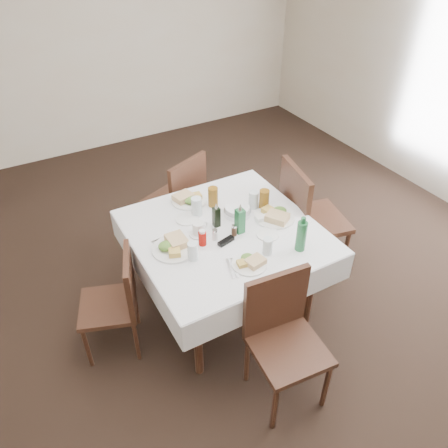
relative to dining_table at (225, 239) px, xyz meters
name	(u,v)px	position (x,y,z in m)	size (l,w,h in m)	color
ground_plane	(223,328)	(-0.14, -0.21, -0.68)	(7.00, 7.00, 0.00)	black
room_shell	(223,121)	(-0.14, -0.21, 1.03)	(6.04, 7.04, 2.80)	beige
dining_table	(225,239)	(0.00, 0.00, 0.00)	(1.30, 1.30, 0.76)	black
chair_north	(180,197)	(0.04, 0.89, -0.15)	(0.58, 0.58, 0.93)	black
chair_south	(282,331)	(-0.04, -0.80, -0.16)	(0.47, 0.47, 0.91)	black
chair_east	(305,214)	(0.81, 0.07, -0.09)	(0.58, 0.58, 1.03)	black
chair_west	(118,298)	(-0.83, 0.03, -0.21)	(0.50, 0.50, 0.82)	black
meal_north	(188,199)	(-0.06, 0.47, 0.11)	(0.28, 0.28, 0.06)	white
meal_south	(250,262)	(-0.04, -0.40, 0.10)	(0.23, 0.23, 0.05)	white
meal_east	(276,216)	(0.40, -0.06, 0.11)	(0.30, 0.30, 0.07)	white
meal_west	(174,246)	(-0.40, -0.01, 0.11)	(0.30, 0.30, 0.07)	white
side_plate_a	(187,219)	(-0.18, 0.25, 0.09)	(0.17, 0.17, 0.01)	white
side_plate_b	(268,235)	(0.24, -0.20, 0.09)	(0.16, 0.16, 0.01)	white
water_n	(197,207)	(-0.09, 0.27, 0.16)	(0.08, 0.08, 0.15)	silver
water_s	(268,246)	(0.12, -0.36, 0.14)	(0.06, 0.06, 0.12)	silver
water_e	(253,200)	(0.34, 0.15, 0.15)	(0.07, 0.07, 0.14)	silver
water_w	(193,251)	(-0.33, -0.16, 0.15)	(0.07, 0.07, 0.13)	silver
iced_tea_a	(213,197)	(0.08, 0.32, 0.16)	(0.08, 0.08, 0.16)	brown
iced_tea_b	(264,200)	(0.40, 0.10, 0.16)	(0.08, 0.08, 0.16)	brown
bread_basket	(237,211)	(0.18, 0.13, 0.11)	(0.21, 0.21, 0.07)	silver
oil_cruet_dark	(216,216)	(-0.02, 0.08, 0.17)	(0.05, 0.05, 0.20)	black
oil_cruet_green	(240,220)	(0.08, -0.06, 0.19)	(0.06, 0.06, 0.24)	#236939
ketchup_bottle	(202,238)	(-0.21, -0.06, 0.14)	(0.06, 0.06, 0.12)	#9A0A03
salt_shaker	(215,235)	(-0.11, -0.06, 0.13)	(0.04, 0.04, 0.09)	white
pepper_shaker	(234,230)	(0.03, -0.08, 0.13)	(0.04, 0.04, 0.09)	#402A1B
coffee_mug	(199,229)	(-0.18, 0.05, 0.13)	(0.15, 0.14, 0.10)	white
sunglasses	(226,241)	(-0.06, -0.12, 0.10)	(0.13, 0.07, 0.03)	black
green_bottle	(301,236)	(0.34, -0.43, 0.20)	(0.07, 0.07, 0.26)	#236939
sugar_caddy	(262,219)	(0.29, -0.04, 0.11)	(0.10, 0.06, 0.05)	white
cutlery_n	(212,193)	(0.15, 0.48, 0.09)	(0.09, 0.16, 0.01)	silver
cutlery_s	(232,268)	(-0.16, -0.37, 0.09)	(0.10, 0.19, 0.01)	silver
cutlery_e	(285,220)	(0.44, -0.12, 0.09)	(0.16, 0.04, 0.01)	silver
cutlery_w	(163,239)	(-0.42, 0.12, 0.09)	(0.18, 0.06, 0.01)	silver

